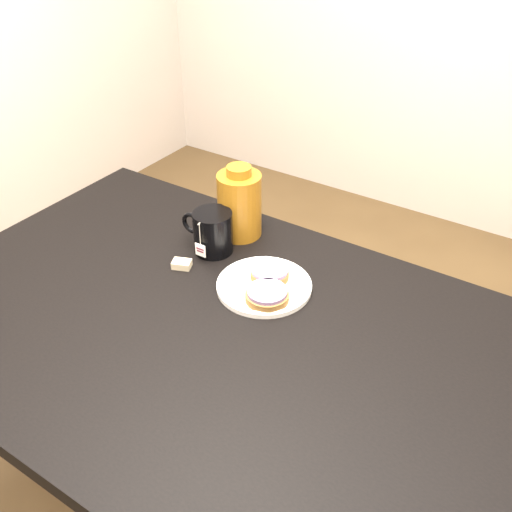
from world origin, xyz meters
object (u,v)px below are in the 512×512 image
mug (212,232)px  teabag_pouch (182,264)px  table (214,352)px  bagel_package (239,204)px  bagel_back (270,273)px  bagel_front (267,295)px  plate (264,285)px

mug → teabag_pouch: (-0.02, -0.10, -0.05)m
table → mug: 0.32m
bagel_package → bagel_back: bearing=-37.4°
bagel_front → teabag_pouch: size_ratio=2.50×
table → bagel_package: bearing=115.2°
bagel_front → table: bearing=-117.0°
table → bagel_front: (0.06, 0.12, 0.11)m
table → plate: size_ratio=6.30×
bagel_front → mug: mug is taller
plate → bagel_front: bearing=-51.1°
bagel_back → bagel_package: size_ratio=0.46×
bagel_back → bagel_package: 0.23m
table → teabag_pouch: teabag_pouch is taller
bagel_front → plate: bearing=128.9°
bagel_back → mug: bearing=170.3°
table → mug: mug is taller
bagel_back → mug: (-0.19, 0.03, 0.03)m
plate → bagel_front: (0.04, -0.05, 0.02)m
table → mug: size_ratio=9.52×
table → teabag_pouch: size_ratio=31.11×
bagel_front → mug: bearing=155.3°
table → bagel_back: bearing=83.3°
mug → bagel_package: (0.01, 0.10, 0.03)m
bagel_back → teabag_pouch: bagel_back is taller
bagel_front → mug: (-0.23, 0.11, 0.03)m
table → bagel_back: (0.02, 0.19, 0.11)m
table → plate: (0.03, 0.17, 0.09)m
bagel_back → bagel_front: same height
teabag_pouch → bagel_front: bearing=-1.0°
teabag_pouch → bagel_package: size_ratio=0.23×
plate → mug: 0.21m
teabag_pouch → bagel_package: bearing=81.1°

